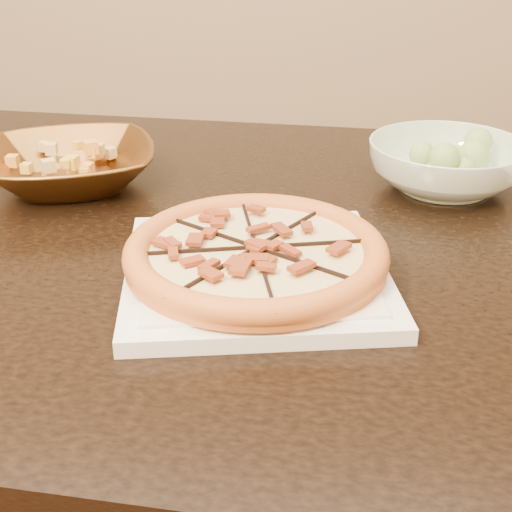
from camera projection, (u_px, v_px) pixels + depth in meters
The scene contains 7 objects.
dining_table at pixel (195, 287), 0.98m from camera, with size 1.57×1.10×0.75m.
plate at pixel (256, 272), 0.80m from camera, with size 0.33×0.33×0.02m.
pizza at pixel (256, 253), 0.79m from camera, with size 0.29×0.29×0.03m.
bronze_bowl at pixel (71, 166), 1.05m from camera, with size 0.25×0.25×0.06m, color brown.
mixed_dish at pixel (67, 137), 1.03m from camera, with size 0.12×0.12×0.03m.
salad_bowl at pixel (446, 166), 1.03m from camera, with size 0.23×0.23×0.07m, color silver.
salad at pixel (449, 130), 1.01m from camera, with size 0.08×0.11×0.04m.
Camera 1 is at (0.26, -0.99, 1.14)m, focal length 50.00 mm.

